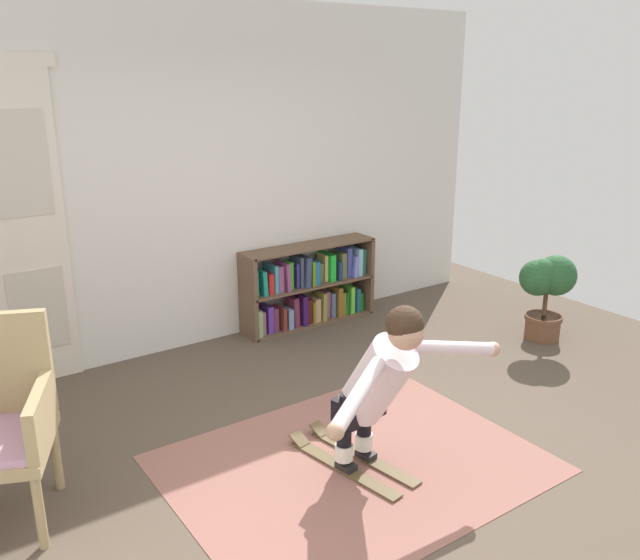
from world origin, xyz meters
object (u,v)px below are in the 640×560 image
object	(u,v)px
bookshelf	(310,288)
person_skier	(381,378)
skis_pair	(350,459)
potted_plant	(546,286)

from	to	relation	value
bookshelf	person_skier	world-z (taller)	person_skier
skis_pair	person_skier	distance (m)	0.67
potted_plant	skis_pair	bearing A→B (deg)	-167.57
person_skier	potted_plant	bearing A→B (deg)	17.32
bookshelf	person_skier	bearing A→B (deg)	-115.03
bookshelf	potted_plant	xyz separation A→B (m)	(1.46, -1.56, 0.16)
bookshelf	potted_plant	world-z (taller)	potted_plant
potted_plant	person_skier	size ratio (longest dim) A/B	0.55
skis_pair	person_skier	xyz separation A→B (m)	(0.04, -0.23, 0.63)
potted_plant	skis_pair	distance (m)	2.71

